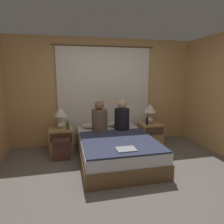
% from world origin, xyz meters
% --- Properties ---
extents(ground_plane, '(16.00, 16.00, 0.00)m').
position_xyz_m(ground_plane, '(0.00, 0.00, 0.00)').
color(ground_plane, '#66605B').
extents(wall_back, '(4.49, 0.06, 2.50)m').
position_xyz_m(wall_back, '(0.00, 1.88, 1.25)').
color(wall_back, tan).
rests_on(wall_back, ground_plane).
extents(curtain_panel, '(2.41, 0.02, 2.32)m').
position_xyz_m(curtain_panel, '(0.00, 1.82, 1.15)').
color(curtain_panel, white).
rests_on(curtain_panel, ground_plane).
extents(bed, '(1.40, 2.03, 0.45)m').
position_xyz_m(bed, '(0.00, 0.75, 0.22)').
color(bed, brown).
rests_on(bed, ground_plane).
extents(nightstand_left, '(0.52, 0.45, 0.51)m').
position_xyz_m(nightstand_left, '(-1.04, 1.44, 0.26)').
color(nightstand_left, tan).
rests_on(nightstand_left, ground_plane).
extents(nightstand_right, '(0.52, 0.45, 0.51)m').
position_xyz_m(nightstand_right, '(1.04, 1.44, 0.26)').
color(nightstand_right, tan).
rests_on(nightstand_right, ground_plane).
extents(lamp_left, '(0.28, 0.28, 0.47)m').
position_xyz_m(lamp_left, '(-1.04, 1.51, 0.81)').
color(lamp_left, silver).
rests_on(lamp_left, nightstand_left).
extents(lamp_right, '(0.28, 0.28, 0.47)m').
position_xyz_m(lamp_right, '(1.04, 1.51, 0.81)').
color(lamp_right, silver).
rests_on(lamp_right, nightstand_right).
extents(pillow_left, '(0.58, 0.31, 0.12)m').
position_xyz_m(pillow_left, '(-0.31, 1.57, 0.51)').
color(pillow_left, silver).
rests_on(pillow_left, bed).
extents(pillow_right, '(0.58, 0.31, 0.12)m').
position_xyz_m(pillow_right, '(0.31, 1.57, 0.51)').
color(pillow_right, silver).
rests_on(pillow_right, bed).
extents(blanket_on_bed, '(1.34, 1.42, 0.03)m').
position_xyz_m(blanket_on_bed, '(0.00, 0.47, 0.47)').
color(blanket_on_bed, '#2D334C').
rests_on(blanket_on_bed, bed).
extents(person_left_in_bed, '(0.33, 0.33, 0.68)m').
position_xyz_m(person_left_in_bed, '(-0.24, 1.22, 0.74)').
color(person_left_in_bed, brown).
rests_on(person_left_in_bed, bed).
extents(person_right_in_bed, '(0.32, 0.32, 0.68)m').
position_xyz_m(person_right_in_bed, '(0.26, 1.22, 0.74)').
color(person_right_in_bed, black).
rests_on(person_right_in_bed, bed).
extents(beer_bottle_on_left_stand, '(0.06, 0.06, 0.20)m').
position_xyz_m(beer_bottle_on_left_stand, '(-0.90, 1.33, 0.59)').
color(beer_bottle_on_left_stand, '#2D4C28').
rests_on(beer_bottle_on_left_stand, nightstand_left).
extents(beer_bottle_on_right_stand, '(0.06, 0.06, 0.22)m').
position_xyz_m(beer_bottle_on_right_stand, '(0.90, 1.33, 0.60)').
color(beer_bottle_on_right_stand, black).
rests_on(beer_bottle_on_right_stand, nightstand_right).
extents(laptop_on_bed, '(0.31, 0.24, 0.02)m').
position_xyz_m(laptop_on_bed, '(-0.01, 0.01, 0.49)').
color(laptop_on_bed, '#9EA0A5').
rests_on(laptop_on_bed, blanket_on_bed).
extents(backpack_on_floor, '(0.32, 0.22, 0.40)m').
position_xyz_m(backpack_on_floor, '(-1.04, 1.00, 0.23)').
color(backpack_on_floor, brown).
rests_on(backpack_on_floor, ground_plane).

